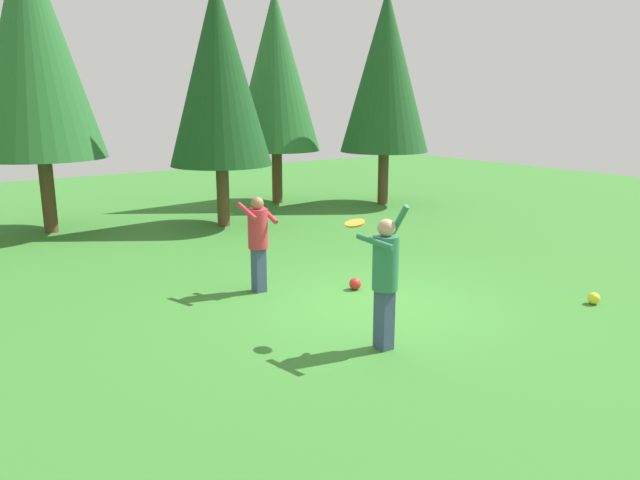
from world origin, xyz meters
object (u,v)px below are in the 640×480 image
ball_yellow (594,298)px  tree_center (219,73)px  ball_red (355,284)px  tree_right (275,71)px  tree_left (32,44)px  person_catcher (258,236)px  person_thrower (385,272)px  frisbee (355,223)px  tree_far_right (386,72)px

ball_yellow → tree_center: bearing=102.7°
ball_red → tree_right: size_ratio=0.03×
ball_red → ball_yellow: (2.68, -2.83, -0.01)m
tree_right → tree_left: tree_left is taller
tree_center → person_catcher: bearing=-110.5°
person_thrower → frisbee: (-0.06, 0.57, 0.56)m
person_thrower → tree_right: bearing=-30.1°
frisbee → person_thrower: bearing=-84.5°
tree_right → tree_far_right: tree_right is taller
person_catcher → tree_center: tree_center is taller
frisbee → tree_left: 10.30m
person_catcher → ball_yellow: size_ratio=8.47×
person_thrower → tree_center: (1.89, 8.52, 2.82)m
ball_red → tree_left: (-3.29, 8.06, 4.39)m
ball_red → tree_left: bearing=112.2°
tree_right → ball_yellow: bearing=-94.9°
ball_red → tree_left: tree_left is taller
person_catcher → tree_far_right: bearing=124.1°
person_thrower → tree_far_right: 11.85m
ball_yellow → tree_far_right: bearing=68.9°
tree_far_right → tree_left: (-9.54, 1.62, 0.44)m
ball_yellow → tree_right: tree_right is taller
tree_left → tree_right: bearing=4.4°
person_thrower → frisbee: 0.80m
person_thrower → tree_right: size_ratio=0.30×
ball_red → person_thrower: bearing=-120.1°
frisbee → ball_yellow: (4.01, -1.20, -1.52)m
ball_yellow → person_thrower: bearing=171.0°
person_thrower → tree_left: size_ratio=0.27×
person_thrower → ball_yellow: person_thrower is taller
person_catcher → ball_red: 1.88m
person_catcher → ball_red: size_ratio=7.89×
ball_red → ball_yellow: 3.90m
frisbee → tree_right: tree_right is taller
person_catcher → frisbee: size_ratio=5.45×
ball_red → tree_right: bearing=67.0°
tree_far_right → tree_center: bearing=-178.7°
person_thrower → person_catcher: 3.10m
tree_far_right → tree_left: bearing=170.3°
ball_yellow → tree_left: 13.18m
person_thrower → frisbee: size_ratio=6.41×
tree_far_right → ball_red: bearing=-134.2°
person_thrower → tree_left: (-2.01, 10.27, 3.44)m
person_catcher → tree_center: size_ratio=0.27×
tree_center → ball_yellow: bearing=-77.3°
frisbee → ball_yellow: bearing=-16.7°
person_thrower → ball_red: bearing=-35.6°
person_catcher → tree_right: size_ratio=0.25×
ball_red → tree_center: size_ratio=0.03×
ball_yellow → tree_right: bearing=85.1°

